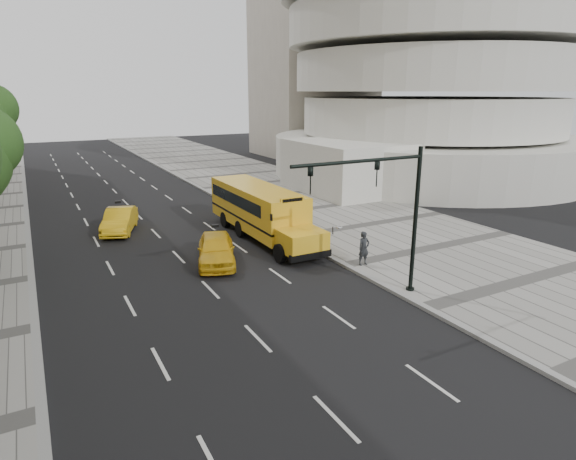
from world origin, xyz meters
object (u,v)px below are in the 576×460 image
taxi_near (216,249)px  pedestrian (364,248)px  taxi_far (120,220)px  traffic_signal (390,206)px  school_bus (259,208)px

taxi_near → pedestrian: pedestrian is taller
taxi_far → traffic_signal: bearing=-43.1°
taxi_near → taxi_far: taxi_near is taller
taxi_far → traffic_signal: 18.18m
pedestrian → taxi_near: bearing=147.8°
school_bus → pedestrian: (2.22, -7.53, -0.75)m
pedestrian → school_bus: bearing=107.3°
traffic_signal → school_bus: bearing=93.6°
school_bus → taxi_far: size_ratio=2.55×
taxi_near → taxi_far: (-3.31, 8.34, -0.03)m
taxi_near → traffic_signal: (4.74, -7.62, 3.32)m
taxi_far → pedestrian: 15.68m
school_bus → pedestrian: bearing=-73.6°
taxi_far → traffic_signal: (8.05, -15.96, 3.35)m
taxi_far → pedestrian: size_ratio=2.63×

